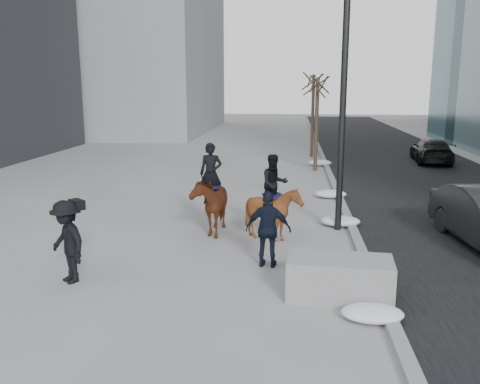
# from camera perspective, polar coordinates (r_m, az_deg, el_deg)

# --- Properties ---
(ground) EXTENTS (120.00, 120.00, 0.00)m
(ground) POSITION_cam_1_polar(r_m,az_deg,el_deg) (11.66, -0.60, -8.47)
(ground) COLOR gray
(ground) RESTS_ON ground
(road) EXTENTS (8.00, 90.00, 0.01)m
(road) POSITION_cam_1_polar(r_m,az_deg,el_deg) (22.02, 20.87, 0.58)
(road) COLOR black
(road) RESTS_ON ground
(curb) EXTENTS (0.25, 90.00, 0.12)m
(curb) POSITION_cam_1_polar(r_m,az_deg,el_deg) (21.31, 10.45, 0.96)
(curb) COLOR gray
(curb) RESTS_ON ground
(planter) EXTENTS (2.08, 1.17, 0.80)m
(planter) POSITION_cam_1_polar(r_m,az_deg,el_deg) (10.15, 11.11, -9.48)
(planter) COLOR gray
(planter) RESTS_ON ground
(car_far) EXTENTS (2.16, 4.49, 1.26)m
(car_far) POSITION_cam_1_polar(r_m,az_deg,el_deg) (28.70, 20.70, 4.37)
(car_far) COLOR black
(car_far) RESTS_ON ground
(tree_near) EXTENTS (1.20, 1.20, 4.87)m
(tree_near) POSITION_cam_1_polar(r_m,az_deg,el_deg) (24.44, 8.60, 8.06)
(tree_near) COLOR #33281E
(tree_near) RESTS_ON ground
(tree_far) EXTENTS (1.20, 1.20, 5.11)m
(tree_far) POSITION_cam_1_polar(r_m,az_deg,el_deg) (29.09, 8.17, 8.92)
(tree_far) COLOR #3A2A22
(tree_far) RESTS_ON ground
(mounted_left) EXTENTS (0.91, 1.95, 2.50)m
(mounted_left) POSITION_cam_1_polar(r_m,az_deg,el_deg) (14.16, -3.34, -0.85)
(mounted_left) COLOR #532B10
(mounted_left) RESTS_ON ground
(mounted_right) EXTENTS (1.62, 1.70, 2.28)m
(mounted_right) POSITION_cam_1_polar(r_m,az_deg,el_deg) (13.44, 3.80, -1.62)
(mounted_right) COLOR #4B280F
(mounted_right) RESTS_ON ground
(feeder) EXTENTS (1.07, 0.91, 1.75)m
(feeder) POSITION_cam_1_polar(r_m,az_deg,el_deg) (11.47, 3.21, -4.21)
(feeder) COLOR black
(feeder) RESTS_ON ground
(camera_crew) EXTENTS (1.29, 1.23, 1.75)m
(camera_crew) POSITION_cam_1_polar(r_m,az_deg,el_deg) (11.16, -18.82, -5.27)
(camera_crew) COLOR black
(camera_crew) RESTS_ON ground
(lamppost) EXTENTS (0.25, 1.16, 9.09)m
(lamppost) POSITION_cam_1_polar(r_m,az_deg,el_deg) (14.37, 11.70, 15.44)
(lamppost) COLOR black
(lamppost) RESTS_ON ground
(snow_piles) EXTENTS (1.20, 18.06, 0.31)m
(snow_piles) POSITION_cam_1_polar(r_m,az_deg,el_deg) (17.87, 10.38, -0.88)
(snow_piles) COLOR silver
(snow_piles) RESTS_ON ground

